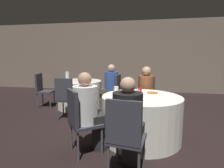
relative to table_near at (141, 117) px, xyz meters
name	(u,v)px	position (x,y,z in m)	size (l,w,h in m)	color
ground_plane	(145,135)	(0.08, 0.12, -0.36)	(16.00, 16.00, 0.00)	black
wall_back	(146,57)	(0.08, 4.28, 1.04)	(16.00, 0.06, 2.80)	#7A6B5B
table_near	(141,117)	(0.00, 0.00, 0.00)	(1.31, 1.31, 0.73)	white
table_far	(79,94)	(-1.73, 1.64, 0.00)	(1.23, 1.23, 0.73)	white
chair_near_south	(125,132)	(-0.15, -1.06, 0.18)	(0.45, 0.46, 0.93)	#383842
chair_near_southwest	(79,117)	(-0.84, -0.67, 0.18)	(0.56, 0.56, 0.93)	#383842
chair_near_north	(146,94)	(0.08, 1.07, 0.18)	(0.43, 0.43, 0.93)	#383842
chair_far_east	(115,89)	(-0.71, 1.53, 0.18)	(0.45, 0.44, 0.93)	#383842
chair_far_south	(65,95)	(-1.65, 0.62, 0.18)	(0.43, 0.43, 0.93)	#383842
chair_far_west	(42,87)	(-2.74, 1.47, 0.18)	(0.46, 0.46, 0.93)	#383842
person_black_shirt	(129,124)	(-0.13, -0.90, 0.22)	(0.37, 0.51, 1.14)	#282828
person_floral_shirt	(146,94)	(0.07, 0.90, 0.22)	(0.34, 0.50, 1.17)	#4C4238
person_blue_shirt	(109,87)	(-0.86, 1.55, 0.24)	(0.51, 0.37, 1.19)	#4C4238
person_white_shirt	(90,112)	(-0.71, -0.57, 0.22)	(0.48, 0.46, 1.16)	#282828
pizza_plate_near	(152,93)	(0.18, 0.25, 0.37)	(0.21, 0.21, 0.02)	white
soda_can_silver	(138,94)	(-0.06, -0.14, 0.42)	(0.07, 0.07, 0.12)	silver
soda_can_red	(140,92)	(-0.03, 0.06, 0.42)	(0.07, 0.07, 0.12)	red
cup_near	(116,89)	(-0.48, 0.31, 0.41)	(0.08, 0.08, 0.10)	silver
bottle_far	(67,77)	(-1.95, 1.38, 0.50)	(0.09, 0.09, 0.27)	white
cup_far	(67,78)	(-2.14, 1.80, 0.41)	(0.07, 0.07, 0.10)	red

